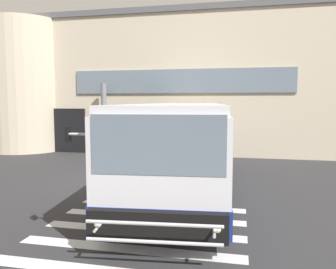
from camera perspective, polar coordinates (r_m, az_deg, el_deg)
The scene contains 8 objects.
ground_plane at distance 11.96m, azimuth -7.92°, elevation -7.92°, with size 80.00×90.00×0.02m, color #2B2B2D.
bay_paint_stripes at distance 7.54m, azimuth -4.38°, elevation -15.95°, with size 4.40×3.96×0.01m.
terminal_building at distance 22.96m, azimuth 0.30°, elevation 8.03°, with size 19.01×13.80×7.54m.
entry_support_column at distance 17.73m, azimuth -10.77°, elevation 2.49°, with size 0.28×0.28×3.70m, color slate.
bus_main_foreground at distance 10.96m, azimuth 2.18°, elevation -1.96°, with size 3.57×11.11×2.70m.
passenger_near_column at distance 16.60m, azimuth -9.48°, elevation -0.88°, with size 0.39×0.52×1.68m.
passenger_by_doorway at distance 16.49m, azimuth -6.22°, elevation -0.88°, with size 0.52×0.38×1.68m.
passenger_at_curb_edge at distance 16.16m, azimuth -4.68°, elevation -0.87°, with size 0.50×0.52×1.68m.
Camera 1 is at (4.00, -10.92, 2.76)m, focal length 36.04 mm.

